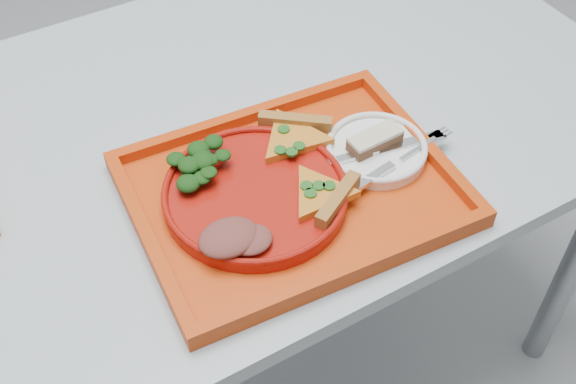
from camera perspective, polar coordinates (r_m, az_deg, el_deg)
name	(u,v)px	position (r m, az deg, el deg)	size (l,w,h in m)	color
ground	(202,382)	(1.73, -6.81, -14.68)	(10.00, 10.00, 0.00)	#93969B
table	(165,180)	(1.18, -9.67, 0.91)	(1.60, 0.80, 0.75)	#9BA3AE
tray_main	(292,193)	(1.04, 0.36, -0.08)	(0.45, 0.35, 0.01)	#BC3609
dinner_plate	(255,196)	(1.01, -2.60, -0.30)	(0.26, 0.26, 0.02)	#9A120A
side_plate	(376,151)	(1.09, 6.97, 3.23)	(0.15, 0.15, 0.01)	white
pizza_slice_a	(320,192)	(0.99, 2.52, 0.04)	(0.11, 0.10, 0.02)	gold
pizza_slice_b	(292,136)	(1.07, 0.35, 4.46)	(0.13, 0.11, 0.02)	gold
salad_heap	(202,163)	(1.03, -6.83, 2.29)	(0.08, 0.07, 0.04)	black
meat_portion	(229,238)	(0.94, -4.72, -3.61)	(0.08, 0.07, 0.02)	brown
dessert_bar	(375,140)	(1.08, 6.88, 4.09)	(0.08, 0.04, 0.02)	#492A18
knife	(386,147)	(1.08, 7.79, 3.51)	(0.18, 0.02, 0.01)	silver
fork	(400,160)	(1.06, 8.81, 2.51)	(0.18, 0.02, 0.01)	silver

